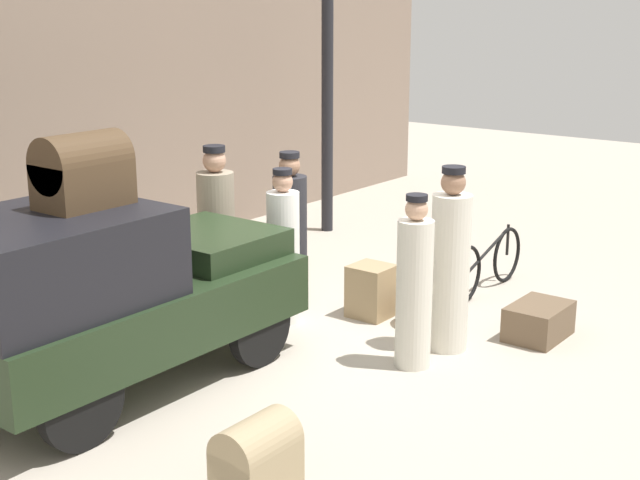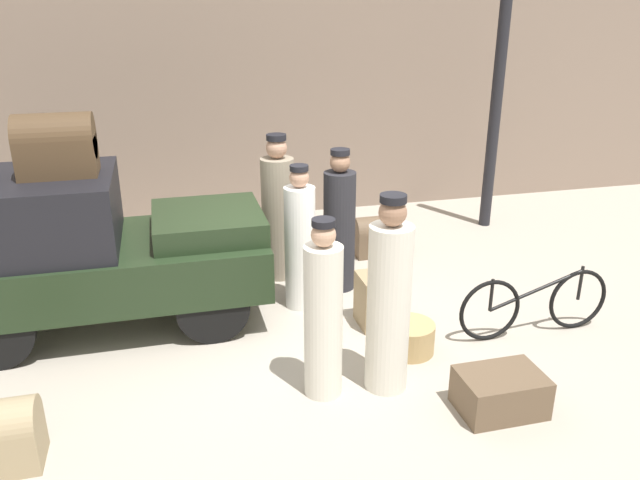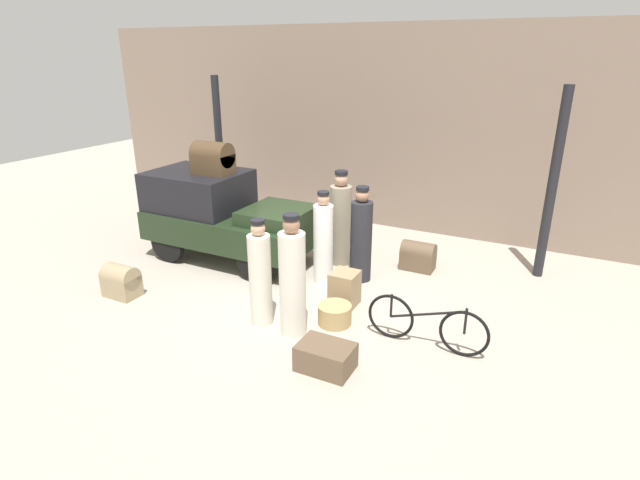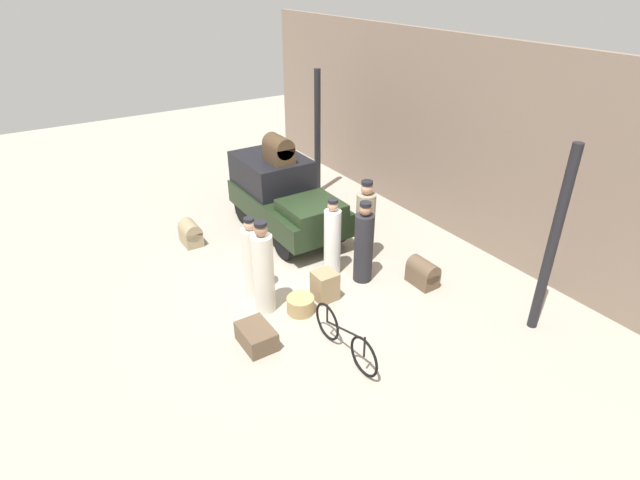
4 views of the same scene
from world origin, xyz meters
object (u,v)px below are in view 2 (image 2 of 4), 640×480
Objects in this scene: conductor_in_dark_uniform at (300,244)px; trunk_wicker_pale at (500,392)px; wicker_basket at (409,338)px; suitcase_tan_flat at (376,236)px; trunk_on_truck_roof at (56,146)px; porter_lifting_near_truck at (339,227)px; bicycle at (535,304)px; porter_standing_middle at (389,303)px; truck at (85,246)px; porter_carrying_trunk at (323,317)px; suitcase_small_leather at (378,300)px; porter_with_bicycle at (278,214)px.

conductor_in_dark_uniform is 2.33× the size of trunk_wicker_pale.
suitcase_tan_flat reaches higher than wicker_basket.
trunk_wicker_pale is 4.80m from trunk_on_truck_roof.
porter_lifting_near_truck reaches higher than conductor_in_dark_uniform.
trunk_on_truck_roof is at bearing 163.46° from bicycle.
suitcase_tan_flat is (0.54, 2.57, 0.12)m from wicker_basket.
porter_standing_middle reaches higher than porter_lifting_near_truck.
porter_lifting_near_truck reaches higher than truck.
porter_standing_middle is 2.56× the size of trunk_wicker_pale.
porter_carrying_trunk is 2.88× the size of suitcase_small_leather.
wicker_basket is 0.72× the size of trunk_wicker_pale.
conductor_in_dark_uniform is at bearing -136.89° from suitcase_tan_flat.
bicycle is 1.04× the size of porter_carrying_trunk.
trunk_wicker_pale is (-0.15, -3.68, -0.09)m from suitcase_tan_flat.
porter_carrying_trunk is at bearing 155.51° from trunk_wicker_pale.
conductor_in_dark_uniform is 2.72m from trunk_on_truck_roof.
conductor_in_dark_uniform is 2.69× the size of suitcase_tan_flat.
truck is 2.35m from porter_with_bicycle.
truck is 2.88m from porter_lifting_near_truck.
porter_carrying_trunk is at bearing -109.55° from porter_lifting_near_truck.
truck is 1.09m from trunk_on_truck_roof.
trunk_wicker_pale is (-1.02, -1.12, -0.17)m from bicycle.
trunk_wicker_pale is at bearing -24.49° from porter_carrying_trunk.
truck is 1.81× the size of porter_with_bicycle.
suitcase_small_leather is (-1.53, 0.62, -0.06)m from bicycle.
conductor_in_dark_uniform is 2.91× the size of suitcase_small_leather.
suitcase_tan_flat is at bearing 43.11° from conductor_in_dark_uniform.
trunk_on_truck_roof is at bearing 156.83° from wicker_basket.
porter_with_bicycle is 1.83m from suitcase_small_leather.
porter_standing_middle is at bearing -34.02° from trunk_on_truck_roof.
trunk_on_truck_roof reaches higher than trunk_wicker_pale.
bicycle is at bearing -29.41° from conductor_in_dark_uniform.
suitcase_small_leather is (0.80, -1.55, -0.55)m from porter_with_bicycle.
suitcase_small_leather is at bearing 74.47° from porter_standing_middle.
wicker_basket is at bearing -24.05° from truck.
bicycle is at bearing -17.00° from truck.
porter_lifting_near_truck reaches higher than trunk_wicker_pale.
conductor_in_dark_uniform is (2.29, -0.12, -0.15)m from truck.
trunk_on_truck_roof reaches higher than porter_carrying_trunk.
porter_carrying_trunk reaches higher than trunk_wicker_pale.
porter_lifting_near_truck is 2.17m from porter_standing_middle.
bicycle reaches higher than suitcase_small_leather.
porter_lifting_near_truck reaches higher than porter_carrying_trunk.
bicycle is 0.94× the size of porter_with_bicycle.
trunk_on_truck_roof reaches higher than suitcase_small_leather.
suitcase_small_leather is at bearing -81.74° from porter_lifting_near_truck.
porter_lifting_near_truck is 2.36× the size of trunk_on_truck_roof.
porter_standing_middle is at bearing -94.42° from porter_lifting_near_truck.
wicker_basket is 0.28× the size of porter_with_bicycle.
porter_with_bicycle is (-0.65, 0.53, 0.04)m from porter_lifting_near_truck.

